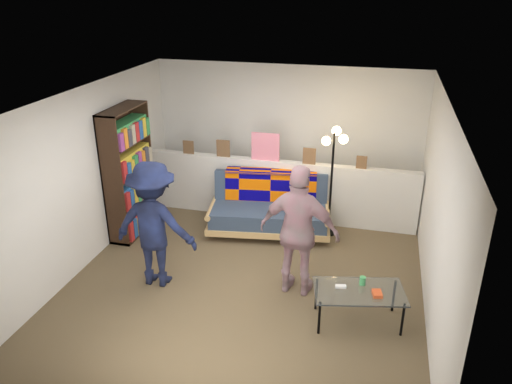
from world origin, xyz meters
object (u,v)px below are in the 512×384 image
Objects in this scene: person_left at (154,225)px; person_right at (299,232)px; coffee_table at (360,293)px; bookshelf at (129,176)px; floor_lamp at (333,160)px; futon_sofa at (270,209)px.

person_right reaches higher than person_left.
coffee_table is 1.01m from person_right.
bookshelf reaches higher than floor_lamp.
bookshelf is at bearing -166.82° from floor_lamp.
coffee_table is 2.34m from floor_lamp.
bookshelf reaches higher than person_left.
floor_lamp is 1.02× the size of person_left.
person_right is at bearing -19.42° from bookshelf.
bookshelf is 1.16× the size of person_right.
floor_lamp is 1.00× the size of person_right.
coffee_table is at bearing -52.78° from futon_sofa.
floor_lamp is at bearing 10.61° from futon_sofa.
bookshelf is 1.56m from person_left.
bookshelf is 3.87m from coffee_table.
futon_sofa is 1.77× the size of coffee_table.
futon_sofa is 1.00× the size of bookshelf.
floor_lamp reaches higher than futon_sofa.
person_right reaches higher than coffee_table.
bookshelf is 1.19× the size of person_left.
floor_lamp is at bearing -90.60° from person_right.
floor_lamp is 2.80m from person_left.
person_right is at bearing 150.50° from coffee_table.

